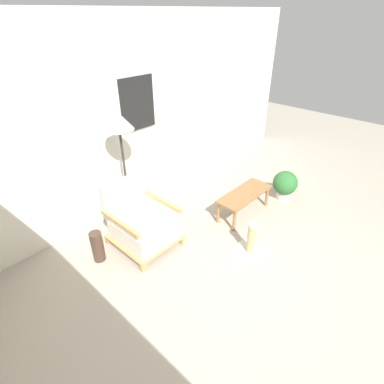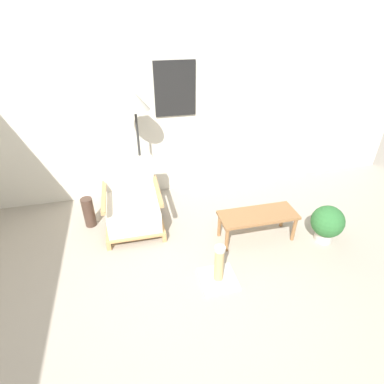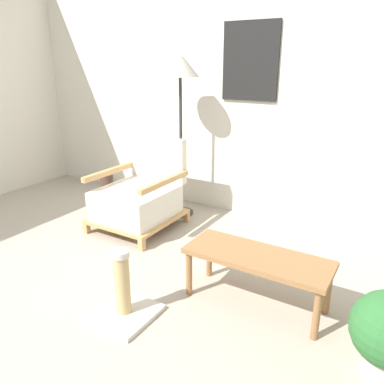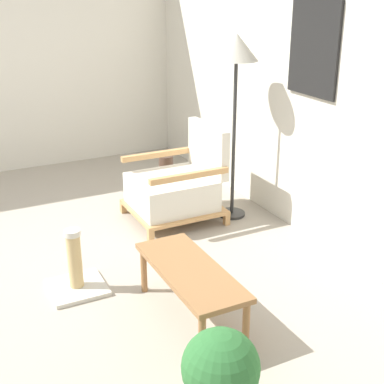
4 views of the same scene
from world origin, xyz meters
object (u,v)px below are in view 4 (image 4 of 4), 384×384
(armchair, at_px, (177,187))
(potted_plant, at_px, (221,370))
(coffee_table, at_px, (190,275))
(scratching_post, at_px, (76,273))
(floor_lamp, at_px, (236,60))
(vase, at_px, (166,175))

(armchair, relative_size, potted_plant, 1.75)
(coffee_table, height_order, scratching_post, scratching_post)
(floor_lamp, xyz_separation_m, scratching_post, (0.62, -1.64, -1.29))
(potted_plant, xyz_separation_m, scratching_post, (-1.47, -0.32, -0.14))
(floor_lamp, height_order, scratching_post, floor_lamp)
(vase, relative_size, potted_plant, 0.85)
(scratching_post, bearing_deg, potted_plant, 12.45)
(coffee_table, xyz_separation_m, scratching_post, (-0.66, -0.56, -0.18))
(vase, height_order, potted_plant, potted_plant)
(floor_lamp, height_order, potted_plant, floor_lamp)
(coffee_table, distance_m, potted_plant, 0.84)
(armchair, xyz_separation_m, potted_plant, (2.26, -0.83, -0.03))
(vase, bearing_deg, floor_lamp, 24.05)
(armchair, relative_size, coffee_table, 0.89)
(armchair, distance_m, vase, 0.60)
(floor_lamp, bearing_deg, potted_plant, -32.11)
(vase, height_order, scratching_post, scratching_post)
(coffee_table, xyz_separation_m, potted_plant, (0.80, -0.24, -0.05))
(floor_lamp, bearing_deg, coffee_table, -39.83)
(armchair, height_order, scratching_post, armchair)
(coffee_table, relative_size, potted_plant, 1.96)
(coffee_table, distance_m, scratching_post, 0.89)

